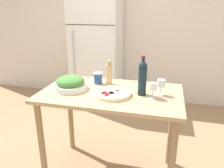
{
  "coord_description": "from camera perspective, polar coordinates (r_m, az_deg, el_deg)",
  "views": [
    {
      "loc": [
        0.46,
        -1.74,
        1.6
      ],
      "look_at": [
        0.0,
        0.04,
        0.95
      ],
      "focal_mm": 35.0,
      "sensor_mm": 36.0,
      "label": 1
    }
  ],
  "objects": [
    {
      "name": "prep_counter",
      "position": [
        1.99,
        -0.26,
        -5.71
      ],
      "size": [
        1.24,
        0.73,
        0.89
      ],
      "color": "tan",
      "rests_on": "ground_plane"
    },
    {
      "name": "refrigerator",
      "position": [
        3.66,
        -4.02,
        9.02
      ],
      "size": [
        0.77,
        0.64,
        1.88
      ],
      "color": "white",
      "rests_on": "ground_plane"
    },
    {
      "name": "pepper_mill",
      "position": [
        2.1,
        -0.75,
        3.04
      ],
      "size": [
        0.05,
        0.05,
        0.24
      ],
      "color": "tan",
      "rests_on": "prep_counter"
    },
    {
      "name": "wine_glass_far",
      "position": [
        1.88,
        12.75,
        -0.07
      ],
      "size": [
        0.07,
        0.07,
        0.14
      ],
      "color": "silver",
      "rests_on": "prep_counter"
    },
    {
      "name": "salad_bowl",
      "position": [
        2.01,
        -10.79,
        0.14
      ],
      "size": [
        0.3,
        0.3,
        0.13
      ],
      "color": "white",
      "rests_on": "prep_counter"
    },
    {
      "name": "wall_back",
      "position": [
        3.81,
        7.71,
        14.81
      ],
      "size": [
        6.4,
        0.08,
        2.6
      ],
      "color": "silver",
      "rests_on": "ground_plane"
    },
    {
      "name": "salt_canister",
      "position": [
        2.13,
        -3.68,
        1.58
      ],
      "size": [
        0.08,
        0.08,
        0.11
      ],
      "color": "#284CA3",
      "rests_on": "prep_counter"
    },
    {
      "name": "wine_glass_near",
      "position": [
        1.8,
        10.62,
        -0.81
      ],
      "size": [
        0.07,
        0.07,
        0.14
      ],
      "color": "silver",
      "rests_on": "prep_counter"
    },
    {
      "name": "homemade_pizza",
      "position": [
        1.86,
        0.18,
        -2.44
      ],
      "size": [
        0.32,
        0.32,
        0.03
      ],
      "color": "beige",
      "rests_on": "prep_counter"
    },
    {
      "name": "wine_bottle",
      "position": [
        1.84,
        7.96,
        1.73
      ],
      "size": [
        0.07,
        0.07,
        0.34
      ],
      "color": "#142833",
      "rests_on": "prep_counter"
    }
  ]
}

